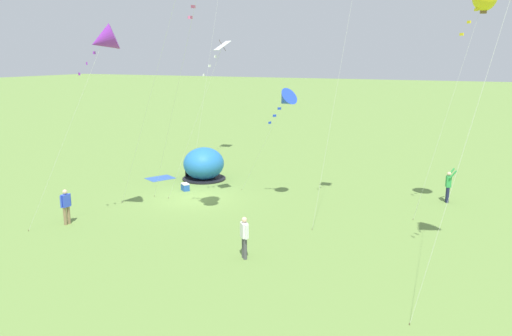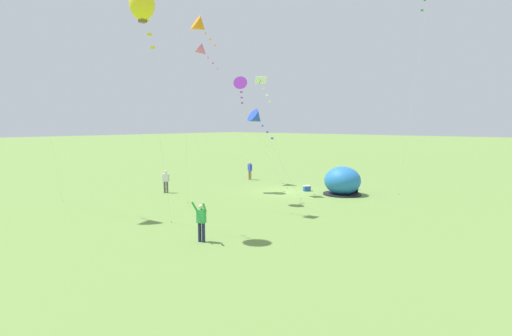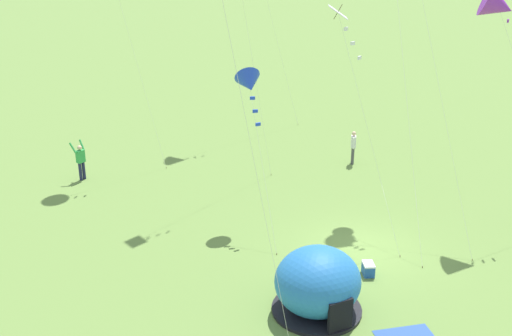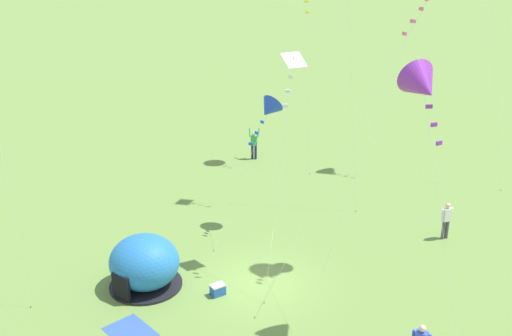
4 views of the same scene
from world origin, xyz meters
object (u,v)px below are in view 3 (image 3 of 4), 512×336
person_with_toddler (81,160)px  kite_blue (249,83)px  cooler_box (368,269)px  person_watching_sky (353,146)px  kite_white (342,23)px  popup_tent (318,283)px  kite_purple (498,6)px

person_with_toddler → kite_blue: bearing=-65.4°
cooler_box → person_with_toddler: bearing=105.3°
person_watching_sky → kite_white: bearing=-144.1°
kite_white → popup_tent: bearing=-140.5°
person_with_toddler → person_watching_sky: size_ratio=1.10×
person_with_toddler → person_watching_sky: (11.64, -6.72, -0.03)m
kite_purple → kite_blue: bearing=139.3°
cooler_box → kite_white: 8.68m
kite_white → kite_blue: size_ratio=1.39×
cooler_box → person_watching_sky: 10.93m
kite_blue → popup_tent: bearing=-111.9°
popup_tent → person_watching_sky: 13.33m
person_watching_sky → kite_blue: 9.27m
kite_blue → person_watching_sky: bearing=10.3°
cooler_box → person_with_toddler: 14.97m
popup_tent → cooler_box: popup_tent is taller
person_watching_sky → kite_white: size_ratio=0.20×
kite_blue → kite_purple: (6.88, -5.92, 2.92)m
popup_tent → person_watching_sky: size_ratio=1.63×
person_with_toddler → kite_white: bearing=-62.9°
kite_white → kite_purple: size_ratio=0.93×
popup_tent → person_with_toddler: size_ratio=1.49×
cooler_box → kite_purple: bearing=3.0°
person_watching_sky → kite_blue: kite_blue is taller
kite_white → kite_purple: 5.85m
popup_tent → person_with_toddler: 14.87m
popup_tent → cooler_box: bearing=8.0°
popup_tent → person_watching_sky: popup_tent is taller
cooler_box → kite_purple: (6.69, 0.35, 8.31)m
cooler_box → kite_blue: 8.26m
popup_tent → kite_white: kite_white is taller
kite_white → kite_purple: kite_purple is taller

